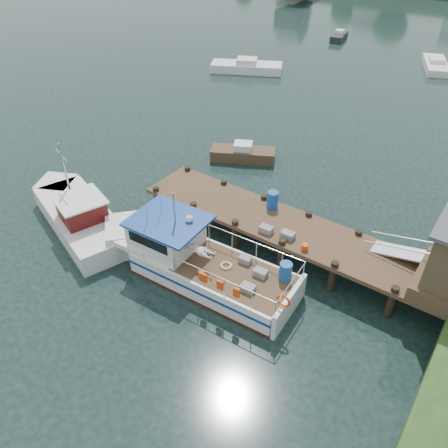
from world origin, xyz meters
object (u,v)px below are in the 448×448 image
Objects in this scene: dock at (398,252)px; moored_rowboat at (243,154)px; moored_e at (339,36)px; lobster_boat at (190,258)px; work_boat at (78,214)px; moored_a at (247,67)px; moored_d at (436,65)px.

dock is 13.29m from moored_rowboat.
dock is 4.00× the size of moored_e.
lobster_boat reaches higher than work_boat.
dock is 8.68m from lobster_boat.
moored_rowboat is 0.60× the size of moored_a.
moored_rowboat is at bearing 151.50° from dock.
moored_d is (-6.40, 33.13, -1.86)m from dock.
moored_d is at bearing -42.18° from moored_e.
moored_a reaches higher than moored_d.
moored_rowboat is 17.94m from moored_a.
moored_e is at bearing 114.69° from work_boat.
work_boat is at bearing -162.77° from dock.
lobster_boat is 28.81m from moored_a.
work_boat is 2.03× the size of moored_e.
lobster_boat is 6.94m from work_boat.
lobster_boat is 2.45× the size of moored_e.
moored_a is at bearing -119.72° from moored_e.
moored_e is (-7.11, 31.58, -0.03)m from moored_rowboat.
work_boat is 1.18× the size of moored_a.
moored_a is 1.71× the size of moored_e.
moored_e is at bearing 74.75° from moored_a.
dock is 30.18m from moored_a.
lobster_boat reaches higher than moored_rowboat.
work_boat is (-6.91, -0.54, -0.17)m from lobster_boat.
moored_rowboat is 32.37m from moored_e.
moored_a is at bearing 125.04° from moored_rowboat.
moored_a is (-13.56, 25.41, -0.41)m from lobster_boat.
moored_d is (8.11, 37.63, -0.33)m from work_boat.
moored_e is at bearing 116.26° from dock.
moored_a is 16.60m from moored_e.
moored_a is at bearing -132.33° from moored_d.
dock reaches higher than moored_d.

